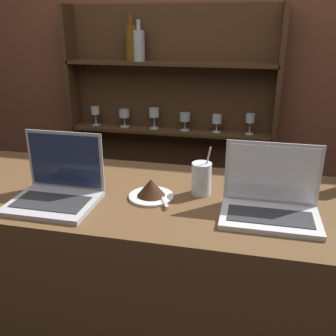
{
  "coord_description": "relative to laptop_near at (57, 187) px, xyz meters",
  "views": [
    {
      "loc": [
        0.44,
        -0.94,
        1.68
      ],
      "look_at": [
        0.15,
        0.37,
        1.16
      ],
      "focal_mm": 40.0,
      "sensor_mm": 36.0,
      "label": 1
    }
  ],
  "objects": [
    {
      "name": "bar_counter",
      "position": [
        0.23,
        0.13,
        -0.58
      ],
      "size": [
        2.0,
        0.68,
        1.06
      ],
      "color": "brown",
      "rests_on": "ground_plane"
    },
    {
      "name": "back_wall",
      "position": [
        0.23,
        1.41,
        0.24
      ],
      "size": [
        7.0,
        0.06,
        2.7
      ],
      "color": "brown",
      "rests_on": "ground_plane"
    },
    {
      "name": "back_shelf",
      "position": [
        0.14,
        1.33,
        -0.17
      ],
      "size": [
        1.41,
        0.18,
        1.79
      ],
      "color": "#472D19",
      "rests_on": "ground_plane"
    },
    {
      "name": "laptop_near",
      "position": [
        0.0,
        0.0,
        0.0
      ],
      "size": [
        0.31,
        0.25,
        0.25
      ],
      "color": "#ADADB2",
      "rests_on": "bar_counter"
    },
    {
      "name": "laptop_far",
      "position": [
        0.77,
        0.06,
        0.0
      ],
      "size": [
        0.33,
        0.21,
        0.24
      ],
      "color": "silver",
      "rests_on": "bar_counter"
    },
    {
      "name": "cake_plate",
      "position": [
        0.33,
        0.1,
        -0.02
      ],
      "size": [
        0.17,
        0.18,
        0.08
      ],
      "color": "silver",
      "rests_on": "bar_counter"
    },
    {
      "name": "water_glass",
      "position": [
        0.51,
        0.18,
        0.01
      ],
      "size": [
        0.08,
        0.08,
        0.19
      ],
      "color": "silver",
      "rests_on": "bar_counter"
    }
  ]
}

